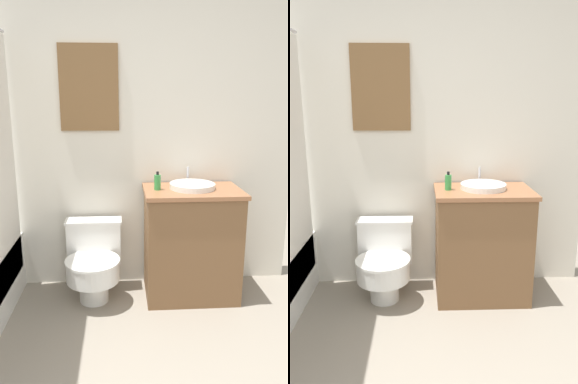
% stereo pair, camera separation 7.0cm
% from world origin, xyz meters
% --- Properties ---
extents(wall_back, '(3.36, 0.07, 2.50)m').
position_xyz_m(wall_back, '(0.00, 2.13, 1.26)').
color(wall_back, silver).
rests_on(wall_back, ground_plane).
extents(toilet, '(0.44, 0.52, 0.59)m').
position_xyz_m(toilet, '(0.06, 1.84, 0.30)').
color(toilet, white).
rests_on(toilet, ground_plane).
extents(vanity, '(0.73, 0.49, 0.86)m').
position_xyz_m(vanity, '(0.81, 1.84, 0.43)').
color(vanity, brown).
rests_on(vanity, ground_plane).
extents(sink, '(0.34, 0.37, 0.13)m').
position_xyz_m(sink, '(0.81, 1.87, 0.88)').
color(sink, white).
rests_on(sink, vanity).
extents(soap_bottle, '(0.05, 0.05, 0.14)m').
position_xyz_m(soap_bottle, '(0.55, 1.84, 0.92)').
color(soap_bottle, green).
rests_on(soap_bottle, vanity).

